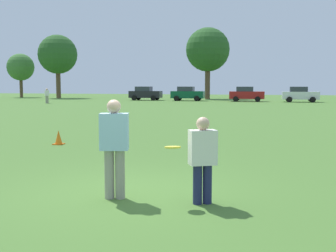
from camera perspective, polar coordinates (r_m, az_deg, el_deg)
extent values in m
plane|color=#47702D|center=(7.86, -5.79, -9.07)|extent=(164.53, 164.53, 0.00)
cylinder|color=gray|center=(7.41, -8.03, -6.56)|extent=(0.17, 0.17, 0.87)
cylinder|color=gray|center=(7.39, -6.58, -6.58)|extent=(0.17, 0.17, 0.87)
cube|color=#9EC6E5|center=(7.28, -7.38, -0.77)|extent=(0.55, 0.41, 0.64)
sphere|color=#D8AD8C|center=(7.24, -7.42, 2.65)|extent=(0.24, 0.24, 0.24)
cylinder|color=#1E234C|center=(7.09, 5.40, -7.90)|extent=(0.15, 0.15, 0.67)
cylinder|color=#1E234C|center=(7.05, 4.06, -7.98)|extent=(0.15, 0.15, 0.67)
cube|color=silver|center=(6.95, 4.77, -2.93)|extent=(0.51, 0.44, 0.58)
sphere|color=#D8AD8C|center=(6.90, 4.80, 0.32)|extent=(0.22, 0.22, 0.22)
cylinder|color=yellow|center=(6.93, 0.64, -2.92)|extent=(0.27, 0.27, 0.05)
cube|color=#D8590C|center=(14.50, -14.72, -2.40)|extent=(0.32, 0.32, 0.03)
cone|color=orange|center=(14.47, -14.75, -1.46)|extent=(0.24, 0.24, 0.45)
cube|color=black|center=(55.53, -3.08, 4.34)|extent=(4.29, 2.01, 0.90)
cube|color=#2D333D|center=(55.59, -3.33, 5.09)|extent=(2.08, 1.74, 0.64)
cylinder|color=black|center=(56.16, -1.52, 3.90)|extent=(0.67, 0.25, 0.66)
cylinder|color=black|center=(54.23, -2.04, 3.84)|extent=(0.67, 0.25, 0.66)
cylinder|color=black|center=(56.87, -4.06, 3.91)|extent=(0.67, 0.25, 0.66)
cylinder|color=black|center=(54.96, -4.67, 3.85)|extent=(0.67, 0.25, 0.66)
cube|color=#0C4C2D|center=(53.76, 2.73, 4.30)|extent=(4.29, 2.01, 0.90)
cube|color=#2D333D|center=(53.79, 2.47, 5.07)|extent=(2.08, 1.74, 0.64)
cylinder|color=black|center=(54.54, 4.26, 3.84)|extent=(0.67, 0.25, 0.66)
cylinder|color=black|center=(52.57, 3.93, 3.78)|extent=(0.67, 0.25, 0.66)
cylinder|color=black|center=(54.99, 1.57, 3.87)|extent=(0.67, 0.25, 0.66)
cylinder|color=black|center=(53.04, 1.15, 3.81)|extent=(0.67, 0.25, 0.66)
cube|color=maroon|center=(52.05, 10.76, 4.17)|extent=(4.29, 2.01, 0.90)
cube|color=#2D333D|center=(52.05, 10.49, 4.97)|extent=(2.08, 1.74, 0.64)
cylinder|color=black|center=(53.03, 12.20, 3.68)|extent=(0.67, 0.25, 0.66)
cylinder|color=black|center=(51.03, 12.17, 3.61)|extent=(0.67, 0.25, 0.66)
cylinder|color=black|center=(53.12, 9.38, 3.74)|extent=(0.67, 0.25, 0.66)
cylinder|color=black|center=(51.13, 9.24, 3.67)|extent=(0.67, 0.25, 0.66)
cube|color=silver|center=(51.89, 17.66, 4.00)|extent=(4.29, 2.01, 0.90)
cube|color=#2D333D|center=(51.86, 17.41, 4.80)|extent=(2.08, 1.74, 0.64)
cylinder|color=black|center=(53.02, 18.97, 3.50)|extent=(0.67, 0.25, 0.66)
cylinder|color=black|center=(51.03, 19.20, 3.43)|extent=(0.67, 0.25, 0.66)
cylinder|color=black|center=(52.81, 16.15, 3.58)|extent=(0.67, 0.25, 0.66)
cylinder|color=black|center=(50.81, 16.28, 3.51)|extent=(0.67, 0.25, 0.66)
cylinder|color=gray|center=(48.21, -16.33, 3.51)|extent=(0.16, 0.16, 0.84)
cylinder|color=gray|center=(48.25, -16.12, 3.52)|extent=(0.16, 0.16, 0.84)
cube|color=silver|center=(48.21, -16.25, 4.36)|extent=(0.51, 0.50, 0.59)
sphere|color=#D8AD8C|center=(48.21, -16.26, 4.84)|extent=(0.23, 0.23, 0.23)
cylinder|color=brown|center=(72.85, -19.44, 4.93)|extent=(0.51, 0.51, 3.08)
sphere|color=#3D7033|center=(72.91, -19.53, 7.61)|extent=(4.40, 4.40, 4.40)
cylinder|color=brown|center=(67.20, -14.77, 5.51)|extent=(0.70, 0.70, 4.20)
sphere|color=#285623|center=(67.37, -14.87, 9.46)|extent=(6.00, 6.00, 6.00)
cylinder|color=brown|center=(61.21, 5.42, 5.79)|extent=(0.74, 0.74, 4.43)
sphere|color=#285623|center=(61.43, 5.46, 10.37)|extent=(6.33, 6.33, 6.33)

